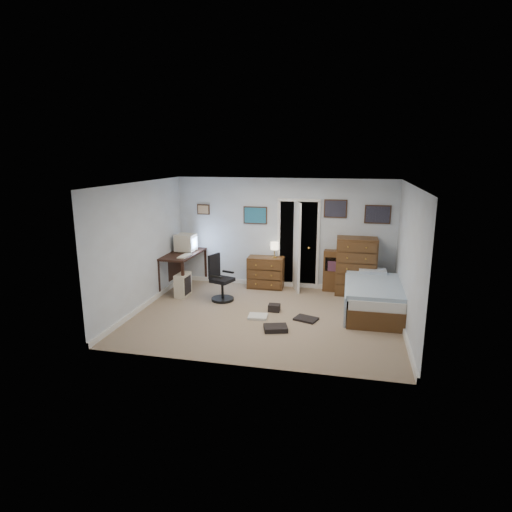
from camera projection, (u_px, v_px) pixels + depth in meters
The scene contains 15 objects.
floor at pixel (266, 317), 8.15m from camera, with size 5.00×4.00×0.02m, color gray.
computer_desk at pixel (179, 261), 9.78m from camera, with size 0.71×1.46×0.83m.
crt_monitor at pixel (186, 243), 9.80m from camera, with size 0.44×0.41×0.40m.
keyboard at pixel (184, 256), 9.33m from camera, with size 0.17×0.44×0.03m, color beige.
pc_tower at pixel (183, 285), 9.28m from camera, with size 0.24×0.47×0.50m.
office_chair at pixel (220, 283), 8.98m from camera, with size 0.60×0.60×0.98m.
media_stack at pixel (191, 261), 10.54m from camera, with size 0.18×0.18×0.89m, color maroon.
low_dresser at pixel (266, 272), 9.82m from camera, with size 0.82×0.41×0.73m, color #55361A.
table_lamp at pixel (275, 246), 9.64m from camera, with size 0.19×0.19×0.35m.
doorway at pixel (300, 242), 10.00m from camera, with size 0.96×1.12×2.05m.
tall_dresser at pixel (356, 266), 9.31m from camera, with size 0.86×0.51×1.27m, color #55361A.
headboard_bookcase at pixel (347, 271), 9.49m from camera, with size 1.05×0.32×0.93m.
bed at pixel (373, 296), 8.32m from camera, with size 1.10×2.02×0.66m.
wall_posters at pixel (309, 213), 9.50m from camera, with size 4.38×0.04×0.60m.
floor_clutter at pixel (277, 319), 7.90m from camera, with size 1.33×1.22×0.14m.
Camera 1 is at (1.49, -7.52, 3.00)m, focal length 30.00 mm.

